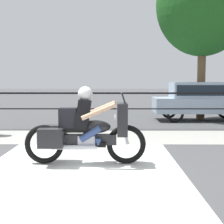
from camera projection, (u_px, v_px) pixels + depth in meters
ground_plane at (59, 166)px, 6.68m from camera, size 120.00×120.00×0.00m
sidewalk_band at (78, 137)px, 10.06m from camera, size 44.00×2.40×0.01m
crosswalk_band at (82, 168)px, 6.48m from camera, size 3.73×6.00×0.01m
fence_railing at (83, 100)px, 11.69m from camera, size 36.00×0.05×1.25m
motorcycle at (84, 130)px, 6.81m from camera, size 2.42×0.76×1.55m
parked_car at (199, 99)px, 14.16m from camera, size 3.95×1.70×1.59m
tree_behind_sign at (203, 5)px, 14.17m from camera, size 3.88×3.88×6.93m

